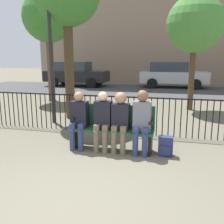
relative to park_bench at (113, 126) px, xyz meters
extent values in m
plane|color=#605B4C|center=(0.00, -2.04, -0.49)|extent=(80.00, 80.00, 0.00)
cube|color=#194728|center=(0.00, -0.08, -0.07)|extent=(1.69, 0.45, 0.05)
cube|color=#194728|center=(0.00, 0.12, 0.19)|extent=(1.69, 0.05, 0.47)
cube|color=black|center=(-0.78, -0.08, -0.29)|extent=(0.06, 0.38, 0.40)
cube|color=black|center=(0.78, -0.08, -0.29)|extent=(0.06, 0.38, 0.40)
cube|color=black|center=(-0.78, -0.08, 0.16)|extent=(0.06, 0.38, 0.04)
cube|color=black|center=(0.78, -0.08, 0.16)|extent=(0.06, 0.38, 0.04)
cylinder|color=navy|center=(-0.78, -0.30, -0.27)|extent=(0.11, 0.11, 0.45)
cylinder|color=navy|center=(-0.60, -0.30, -0.27)|extent=(0.11, 0.11, 0.45)
cube|color=navy|center=(-0.78, -0.20, 0.01)|extent=(0.11, 0.20, 0.12)
cube|color=navy|center=(-0.60, -0.20, 0.01)|extent=(0.11, 0.20, 0.12)
cube|color=black|center=(-0.69, -0.08, 0.23)|extent=(0.34, 0.22, 0.54)
sphere|color=#A37556|center=(-0.69, -0.10, 0.60)|extent=(0.20, 0.20, 0.20)
cylinder|color=brown|center=(-0.27, -0.30, -0.27)|extent=(0.11, 0.11, 0.45)
cylinder|color=brown|center=(-0.09, -0.30, -0.27)|extent=(0.11, 0.11, 0.45)
cube|color=brown|center=(-0.27, -0.20, 0.01)|extent=(0.11, 0.20, 0.12)
cube|color=brown|center=(-0.09, -0.20, 0.01)|extent=(0.11, 0.20, 0.12)
cube|color=black|center=(-0.18, -0.08, 0.24)|extent=(0.34, 0.22, 0.57)
sphere|color=beige|center=(-0.18, -0.10, 0.62)|extent=(0.19, 0.19, 0.19)
cylinder|color=brown|center=(0.09, -0.30, -0.27)|extent=(0.11, 0.11, 0.45)
cylinder|color=brown|center=(0.27, -0.30, -0.27)|extent=(0.11, 0.11, 0.45)
cube|color=brown|center=(0.09, -0.20, 0.01)|extent=(0.11, 0.20, 0.12)
cube|color=brown|center=(0.27, -0.20, 0.01)|extent=(0.11, 0.20, 0.12)
cube|color=black|center=(0.18, -0.08, 0.22)|extent=(0.34, 0.22, 0.53)
sphere|color=#A37556|center=(0.18, -0.10, 0.60)|extent=(0.23, 0.23, 0.23)
cylinder|color=navy|center=(0.52, -0.30, -0.27)|extent=(0.11, 0.11, 0.45)
cylinder|color=navy|center=(0.70, -0.30, -0.27)|extent=(0.11, 0.11, 0.45)
cube|color=navy|center=(0.52, -0.20, 0.01)|extent=(0.11, 0.20, 0.12)
cube|color=navy|center=(0.70, -0.20, 0.01)|extent=(0.11, 0.20, 0.12)
cube|color=slate|center=(0.61, -0.08, 0.25)|extent=(0.34, 0.22, 0.59)
sphere|color=brown|center=(0.61, -0.10, 0.66)|extent=(0.22, 0.22, 0.22)
cube|color=navy|center=(1.08, -0.13, -0.30)|extent=(0.28, 0.17, 0.38)
cube|color=navy|center=(1.08, -0.23, -0.36)|extent=(0.19, 0.04, 0.17)
cylinder|color=black|center=(-3.52, 1.10, -0.02)|extent=(0.02, 0.02, 0.95)
cylinder|color=black|center=(-3.38, 1.10, -0.02)|extent=(0.02, 0.02, 0.95)
cylinder|color=black|center=(-3.24, 1.10, -0.02)|extent=(0.02, 0.02, 0.95)
cylinder|color=black|center=(-3.10, 1.10, -0.02)|extent=(0.02, 0.02, 0.95)
cylinder|color=black|center=(-2.96, 1.10, -0.02)|extent=(0.02, 0.02, 0.95)
cylinder|color=black|center=(-2.82, 1.10, -0.02)|extent=(0.02, 0.02, 0.95)
cylinder|color=black|center=(-2.68, 1.10, -0.02)|extent=(0.02, 0.02, 0.95)
cylinder|color=black|center=(-2.54, 1.10, -0.02)|extent=(0.02, 0.02, 0.95)
cylinder|color=black|center=(-2.40, 1.10, -0.02)|extent=(0.02, 0.02, 0.95)
cylinder|color=black|center=(-2.26, 1.10, -0.02)|extent=(0.02, 0.02, 0.95)
cylinder|color=black|center=(-2.12, 1.10, -0.02)|extent=(0.02, 0.02, 0.95)
cylinder|color=black|center=(-1.98, 1.10, -0.02)|extent=(0.02, 0.02, 0.95)
cylinder|color=black|center=(-1.84, 1.10, -0.02)|extent=(0.02, 0.02, 0.95)
cylinder|color=black|center=(-1.70, 1.10, -0.02)|extent=(0.02, 0.02, 0.95)
cylinder|color=black|center=(-1.56, 1.10, -0.02)|extent=(0.02, 0.02, 0.95)
cylinder|color=black|center=(-1.42, 1.10, -0.02)|extent=(0.02, 0.02, 0.95)
cylinder|color=black|center=(-1.28, 1.10, -0.02)|extent=(0.02, 0.02, 0.95)
cylinder|color=black|center=(-1.14, 1.10, -0.02)|extent=(0.02, 0.02, 0.95)
cylinder|color=black|center=(-1.00, 1.10, -0.02)|extent=(0.02, 0.02, 0.95)
cylinder|color=black|center=(-0.86, 1.10, -0.02)|extent=(0.02, 0.02, 0.95)
cylinder|color=black|center=(-0.72, 1.10, -0.02)|extent=(0.02, 0.02, 0.95)
cylinder|color=black|center=(-0.58, 1.10, -0.02)|extent=(0.02, 0.02, 0.95)
cylinder|color=black|center=(-0.44, 1.10, -0.02)|extent=(0.02, 0.02, 0.95)
cylinder|color=black|center=(-0.30, 1.10, -0.02)|extent=(0.02, 0.02, 0.95)
cylinder|color=black|center=(-0.16, 1.10, -0.02)|extent=(0.02, 0.02, 0.95)
cylinder|color=black|center=(-0.02, 1.10, -0.02)|extent=(0.02, 0.02, 0.95)
cylinder|color=black|center=(0.12, 1.10, -0.02)|extent=(0.02, 0.02, 0.95)
cylinder|color=black|center=(0.26, 1.10, -0.02)|extent=(0.02, 0.02, 0.95)
cylinder|color=black|center=(0.40, 1.10, -0.02)|extent=(0.02, 0.02, 0.95)
cylinder|color=black|center=(0.54, 1.10, -0.02)|extent=(0.02, 0.02, 0.95)
cylinder|color=black|center=(0.68, 1.10, -0.02)|extent=(0.02, 0.02, 0.95)
cylinder|color=black|center=(0.82, 1.10, -0.02)|extent=(0.02, 0.02, 0.95)
cylinder|color=black|center=(0.96, 1.10, -0.02)|extent=(0.02, 0.02, 0.95)
cylinder|color=black|center=(1.10, 1.10, -0.02)|extent=(0.02, 0.02, 0.95)
cylinder|color=black|center=(1.24, 1.10, -0.02)|extent=(0.02, 0.02, 0.95)
cylinder|color=black|center=(1.38, 1.10, -0.02)|extent=(0.02, 0.02, 0.95)
cylinder|color=black|center=(1.52, 1.10, -0.02)|extent=(0.02, 0.02, 0.95)
cylinder|color=black|center=(1.66, 1.10, -0.02)|extent=(0.02, 0.02, 0.95)
cylinder|color=black|center=(1.80, 1.10, -0.02)|extent=(0.02, 0.02, 0.95)
cylinder|color=black|center=(1.94, 1.10, -0.02)|extent=(0.02, 0.02, 0.95)
cylinder|color=black|center=(2.08, 1.10, -0.02)|extent=(0.02, 0.02, 0.95)
cylinder|color=black|center=(2.22, 1.10, -0.02)|extent=(0.02, 0.02, 0.95)
cube|color=black|center=(0.00, 1.10, 0.44)|extent=(9.00, 0.03, 0.03)
cylinder|color=#4C3823|center=(-1.95, 2.36, 1.10)|extent=(0.29, 0.29, 3.19)
cylinder|color=#4C3823|center=(1.79, 4.62, 0.74)|extent=(0.20, 0.20, 2.46)
sphere|color=#478438|center=(1.79, 4.62, 2.51)|extent=(1.96, 1.96, 1.96)
cylinder|color=brown|center=(-4.09, 5.28, 1.00)|extent=(0.29, 0.29, 2.98)
sphere|color=#38752D|center=(-4.09, 5.28, 3.08)|extent=(2.14, 2.14, 2.14)
cylinder|color=black|center=(-2.20, 1.70, 1.25)|extent=(0.10, 0.10, 3.49)
cube|color=#3D3D3F|center=(0.00, 9.96, -0.49)|extent=(24.00, 6.00, 0.01)
cube|color=#B7B7BC|center=(1.17, 11.75, 0.18)|extent=(4.20, 1.70, 0.70)
cube|color=#2D333D|center=(0.86, 11.75, 0.83)|extent=(2.31, 1.56, 0.60)
cylinder|color=black|center=(2.48, 10.88, -0.17)|extent=(0.64, 0.20, 0.64)
cylinder|color=black|center=(2.48, 12.62, -0.17)|extent=(0.64, 0.20, 0.64)
cylinder|color=black|center=(-0.13, 10.88, -0.17)|extent=(0.64, 0.20, 0.64)
cylinder|color=black|center=(-0.13, 12.62, -0.17)|extent=(0.64, 0.20, 0.64)
cube|color=black|center=(-5.21, 11.08, 0.18)|extent=(4.20, 1.70, 0.70)
cube|color=#2D333D|center=(-5.52, 11.08, 0.83)|extent=(2.31, 1.56, 0.60)
cylinder|color=black|center=(-3.90, 10.21, -0.17)|extent=(0.64, 0.20, 0.64)
cylinder|color=black|center=(-3.90, 11.95, -0.17)|extent=(0.64, 0.20, 0.64)
cylinder|color=black|center=(-6.51, 10.21, -0.17)|extent=(0.64, 0.20, 0.64)
cylinder|color=black|center=(-6.51, 11.95, -0.17)|extent=(0.64, 0.20, 0.64)
camera|label=1|loc=(1.17, -4.82, 1.36)|focal=40.00mm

